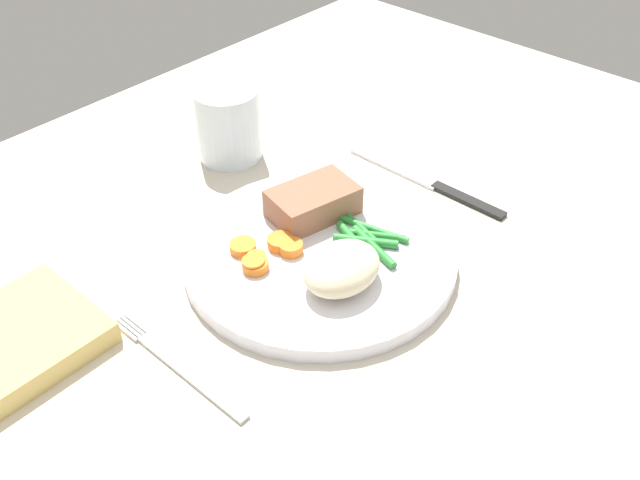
# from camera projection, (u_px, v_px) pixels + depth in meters

# --- Properties ---
(dining_table) EXTENTS (1.20, 0.90, 0.02)m
(dining_table) POSITION_uv_depth(u_px,v_px,m) (316.00, 280.00, 0.69)
(dining_table) COLOR beige
(dining_table) RESTS_ON ground
(dinner_plate) EXTENTS (0.27, 0.27, 0.02)m
(dinner_plate) POSITION_uv_depth(u_px,v_px,m) (320.00, 254.00, 0.69)
(dinner_plate) COLOR white
(dinner_plate) RESTS_ON dining_table
(meat_portion) EXTENTS (0.10, 0.07, 0.03)m
(meat_portion) POSITION_uv_depth(u_px,v_px,m) (313.00, 202.00, 0.72)
(meat_portion) COLOR #936047
(meat_portion) RESTS_ON dinner_plate
(mashed_potatoes) EXTENTS (0.08, 0.06, 0.04)m
(mashed_potatoes) POSITION_uv_depth(u_px,v_px,m) (342.00, 268.00, 0.63)
(mashed_potatoes) COLOR beige
(mashed_potatoes) RESTS_ON dinner_plate
(carrot_slices) EXTENTS (0.07, 0.06, 0.01)m
(carrot_slices) POSITION_uv_depth(u_px,v_px,m) (265.00, 253.00, 0.67)
(carrot_slices) COLOR orange
(carrot_slices) RESTS_ON dinner_plate
(green_beans) EXTENTS (0.05, 0.09, 0.01)m
(green_beans) POSITION_uv_depth(u_px,v_px,m) (367.00, 238.00, 0.69)
(green_beans) COLOR #2D8C38
(green_beans) RESTS_ON dinner_plate
(fork) EXTENTS (0.01, 0.17, 0.00)m
(fork) POSITION_uv_depth(u_px,v_px,m) (177.00, 365.00, 0.59)
(fork) COLOR silver
(fork) RESTS_ON dining_table
(knife) EXTENTS (0.02, 0.21, 0.01)m
(knife) POSITION_uv_depth(u_px,v_px,m) (429.00, 183.00, 0.80)
(knife) COLOR black
(knife) RESTS_ON dining_table
(water_glass) EXTENTS (0.07, 0.07, 0.09)m
(water_glass) POSITION_uv_depth(u_px,v_px,m) (229.00, 129.00, 0.82)
(water_glass) COLOR silver
(water_glass) RESTS_ON dining_table
(napkin) EXTENTS (0.12, 0.12, 0.02)m
(napkin) POSITION_uv_depth(u_px,v_px,m) (19.00, 338.00, 0.60)
(napkin) COLOR #DBBC6B
(napkin) RESTS_ON dining_table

